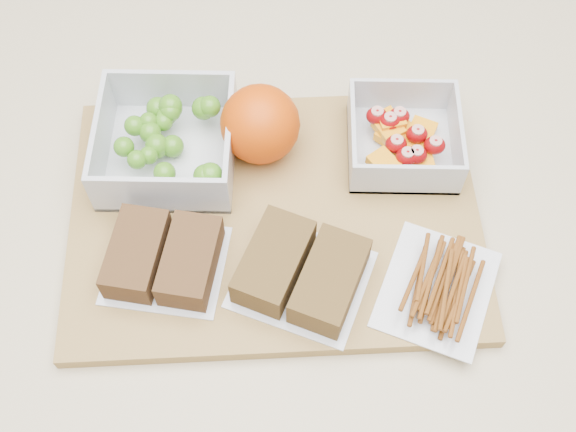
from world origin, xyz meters
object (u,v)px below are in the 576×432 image
sandwich_bag_left (164,258)px  grape_container (169,141)px  pretzel_bag (439,284)px  fruit_container (403,139)px  cutting_board (275,217)px  orange (260,124)px  sandwich_bag_center (302,272)px

sandwich_bag_left → grape_container: bearing=93.0°
pretzel_bag → sandwich_bag_left: bearing=175.5°
fruit_container → cutting_board: bearing=-148.6°
grape_container → sandwich_bag_left: (0.01, -0.13, -0.01)m
cutting_board → fruit_container: bearing=27.5°
cutting_board → orange: orange is taller
cutting_board → fruit_container: 0.16m
cutting_board → fruit_container: size_ratio=3.65×
fruit_container → pretzel_bag: size_ratio=0.77×
orange → sandwich_bag_center: size_ratio=0.55×
cutting_board → orange: bearing=97.8°
cutting_board → pretzel_bag: size_ratio=2.81×
grape_container → fruit_container: (0.25, 0.01, -0.01)m
fruit_container → orange: size_ratio=1.38×
fruit_container → sandwich_bag_center: bearing=-124.0°
fruit_container → grape_container: bearing=-177.3°
orange → grape_container: bearing=-173.3°
cutting_board → sandwich_bag_left: (-0.11, -0.06, 0.03)m
sandwich_bag_left → sandwich_bag_center: 0.13m
sandwich_bag_center → pretzel_bag: (0.13, -0.01, -0.01)m
pretzel_bag → cutting_board: bearing=152.3°
pretzel_bag → grape_container: bearing=150.5°
cutting_board → sandwich_bag_left: size_ratio=3.33×
fruit_container → pretzel_bag: 0.17m
sandwich_bag_left → sandwich_bag_center: bearing=-5.5°
sandwich_bag_center → sandwich_bag_left: bearing=174.5°
orange → sandwich_bag_left: 0.17m
grape_container → cutting_board: bearing=-31.9°
sandwich_bag_left → sandwich_bag_center: sandwich_bag_center is taller
fruit_container → pretzel_bag: fruit_container is taller
grape_container → fruit_container: 0.25m
sandwich_bag_left → sandwich_bag_center: (0.13, -0.01, 0.00)m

